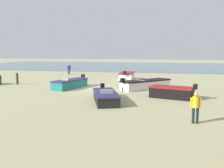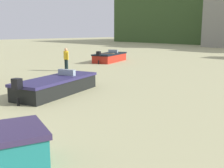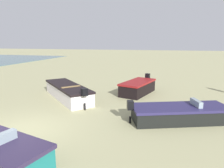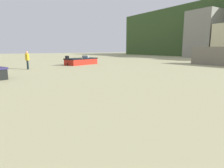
# 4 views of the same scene
# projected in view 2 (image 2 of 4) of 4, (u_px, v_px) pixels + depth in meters

# --- Properties ---
(boat_black_2) EXTENTS (2.95, 4.75, 1.06)m
(boat_black_2) POSITION_uv_depth(u_px,v_px,m) (57.00, 85.00, 12.60)
(boat_black_2) COLOR black
(boat_black_2) RESTS_ON ground
(boat_red_4) EXTENTS (3.01, 4.45, 1.10)m
(boat_red_4) POSITION_uv_depth(u_px,v_px,m) (110.00, 57.00, 25.59)
(boat_red_4) COLOR #B32517
(boat_red_4) RESTS_ON ground
(beach_walker_distant) EXTENTS (0.53, 0.35, 1.62)m
(beach_walker_distant) POSITION_uv_depth(u_px,v_px,m) (66.00, 57.00, 19.58)
(beach_walker_distant) COLOR black
(beach_walker_distant) RESTS_ON ground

